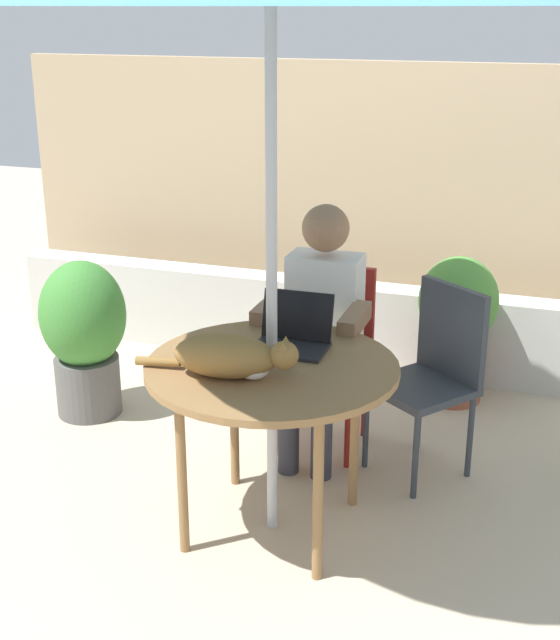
{
  "coord_description": "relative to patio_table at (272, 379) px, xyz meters",
  "views": [
    {
      "loc": [
        1.05,
        -2.99,
        2.09
      ],
      "look_at": [
        0.0,
        0.1,
        0.9
      ],
      "focal_mm": 48.84,
      "sensor_mm": 36.0,
      "label": 1
    }
  ],
  "objects": [
    {
      "name": "fence_back",
      "position": [
        0.0,
        2.4,
        0.2
      ],
      "size": [
        5.17,
        0.08,
        1.76
      ],
      "primitive_type": "cube",
      "color": "tan",
      "rests_on": "ground"
    },
    {
      "name": "potted_plant_near_fence",
      "position": [
        -1.3,
        0.72,
        -0.22
      ],
      "size": [
        0.45,
        0.45,
        0.85
      ],
      "color": "#595654",
      "rests_on": "ground"
    },
    {
      "name": "laptop",
      "position": [
        0.02,
        0.22,
        0.13
      ],
      "size": [
        0.3,
        0.26,
        0.21
      ],
      "color": "black",
      "rests_on": "patio_table"
    },
    {
      "name": "chair_occupied",
      "position": [
        0.0,
        0.84,
        -0.16
      ],
      "size": [
        0.4,
        0.4,
        0.89
      ],
      "color": "maroon",
      "rests_on": "ground"
    },
    {
      "name": "patio_table",
      "position": [
        0.0,
        0.0,
        0.0
      ],
      "size": [
        1.01,
        1.01,
        0.75
      ],
      "color": "olive",
      "rests_on": "ground"
    },
    {
      "name": "cat",
      "position": [
        -0.1,
        -0.17,
        0.15
      ],
      "size": [
        0.65,
        0.24,
        0.17
      ],
      "color": "olive",
      "rests_on": "patio_table"
    },
    {
      "name": "chair_empty",
      "position": [
        0.54,
        0.72,
        -0.16
      ],
      "size": [
        0.56,
        0.56,
        0.89
      ],
      "color": "#33383F",
      "rests_on": "ground"
    },
    {
      "name": "ground_plane",
      "position": [
        0.0,
        0.0,
        -0.68
      ],
      "size": [
        14.0,
        14.0,
        0.0
      ],
      "primitive_type": "plane",
      "color": "#BCAD93"
    },
    {
      "name": "potted_plant_by_chair",
      "position": [
        0.53,
        1.52,
        -0.22
      ],
      "size": [
        0.43,
        0.43,
        0.82
      ],
      "color": "#9E5138",
      "rests_on": "ground"
    },
    {
      "name": "person_seated",
      "position": [
        0.0,
        0.69,
        0.01
      ],
      "size": [
        0.48,
        0.48,
        1.23
      ],
      "color": "white",
      "rests_on": "ground"
    },
    {
      "name": "planter_wall_low",
      "position": [
        0.0,
        1.82,
        -0.43
      ],
      "size": [
        4.65,
        0.2,
        0.51
      ],
      "primitive_type": "cube",
      "color": "beige",
      "rests_on": "ground"
    }
  ]
}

